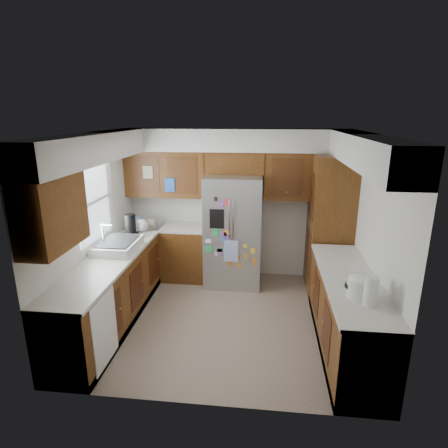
% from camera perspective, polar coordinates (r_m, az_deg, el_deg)
% --- Properties ---
extents(floor, '(3.60, 3.60, 0.00)m').
position_cam_1_polar(floor, '(5.34, 0.19, -14.26)').
color(floor, gray).
rests_on(floor, ground).
extents(room_shell, '(3.64, 3.24, 2.52)m').
position_cam_1_polar(room_shell, '(5.04, -0.53, 6.14)').
color(room_shell, silver).
rests_on(room_shell, ground).
extents(left_counter_run, '(1.36, 3.20, 0.92)m').
position_cam_1_polar(left_counter_run, '(5.45, -14.31, -8.99)').
color(left_counter_run, '#482B0D').
rests_on(left_counter_run, ground).
extents(right_counter_run, '(0.63, 2.25, 0.92)m').
position_cam_1_polar(right_counter_run, '(4.80, 18.15, -13.18)').
color(right_counter_run, '#482B0D').
rests_on(right_counter_run, ground).
extents(pantry, '(0.60, 0.90, 2.15)m').
position_cam_1_polar(pantry, '(6.03, 15.76, -0.06)').
color(pantry, '#482B0D').
rests_on(pantry, ground).
extents(fridge, '(0.90, 0.79, 1.80)m').
position_cam_1_polar(fridge, '(6.06, 1.44, -1.04)').
color(fridge, gray).
rests_on(fridge, ground).
extents(bridge_cabinet, '(0.96, 0.34, 0.35)m').
position_cam_1_polar(bridge_cabinet, '(6.05, 1.71, 9.35)').
color(bridge_cabinet, '#482B0D').
rests_on(bridge_cabinet, fridge).
extents(fridge_top_items, '(0.75, 0.36, 0.30)m').
position_cam_1_polar(fridge_top_items, '(6.00, 1.69, 12.27)').
color(fridge_top_items, '#1239B0').
rests_on(fridge_top_items, bridge_cabinet).
extents(sink_assembly, '(0.52, 0.70, 0.37)m').
position_cam_1_polar(sink_assembly, '(5.35, -15.85, -3.13)').
color(sink_assembly, white).
rests_on(sink_assembly, left_counter_run).
extents(left_counter_clutter, '(0.32, 0.81, 0.38)m').
position_cam_1_polar(left_counter_clutter, '(5.95, -13.25, -0.33)').
color(left_counter_clutter, black).
rests_on(left_counter_clutter, left_counter_run).
extents(rice_cooker, '(0.30, 0.29, 0.26)m').
position_cam_1_polar(rice_cooker, '(4.09, 20.25, -8.76)').
color(rice_cooker, white).
rests_on(rice_cooker, right_counter_run).
extents(paper_towel, '(0.14, 0.14, 0.30)m').
position_cam_1_polar(paper_towel, '(3.96, 21.49, -9.48)').
color(paper_towel, white).
rests_on(paper_towel, right_counter_run).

